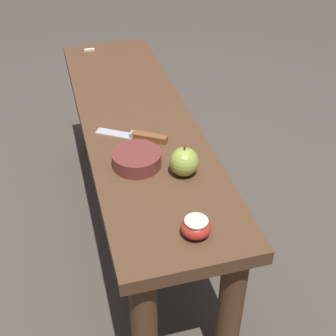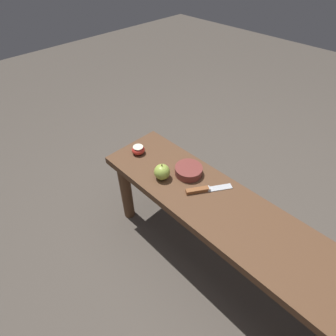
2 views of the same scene
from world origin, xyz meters
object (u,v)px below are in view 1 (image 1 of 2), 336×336
object	(u,v)px
apple_cut	(196,227)
bowl	(137,159)
knife	(141,136)
apple_whole	(184,162)
wooden_bench	(138,144)

from	to	relation	value
apple_cut	bowl	size ratio (longest dim) A/B	0.52
knife	apple_whole	xyz separation A→B (m)	(0.20, 0.08, 0.03)
knife	bowl	xyz separation A→B (m)	(0.13, -0.04, 0.01)
knife	apple_cut	size ratio (longest dim) A/B	2.88
apple_cut	apple_whole	bearing A→B (deg)	170.10
knife	bowl	size ratio (longest dim) A/B	1.49
apple_cut	knife	bearing A→B (deg)	-175.23
knife	apple_cut	xyz separation A→B (m)	(0.43, 0.04, 0.01)
wooden_bench	apple_whole	bearing A→B (deg)	11.22
bowl	knife	bearing A→B (deg)	162.67
apple_cut	bowl	distance (m)	0.31
apple_cut	bowl	xyz separation A→B (m)	(-0.30, -0.07, -0.00)
wooden_bench	knife	distance (m)	0.16
knife	apple_whole	size ratio (longest dim) A/B	2.30
apple_whole	bowl	distance (m)	0.14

